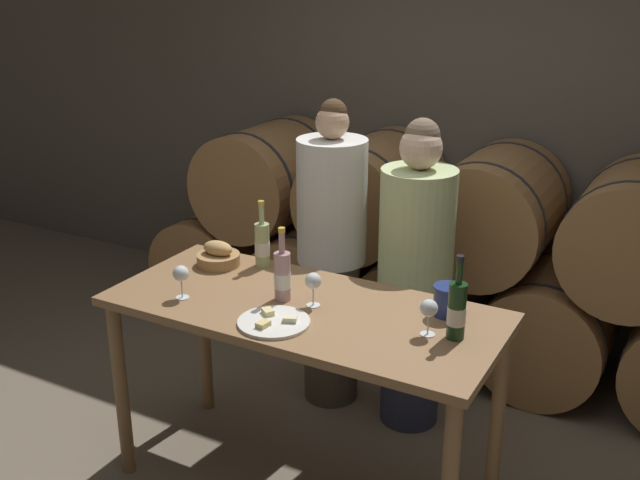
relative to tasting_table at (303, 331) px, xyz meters
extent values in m
cube|color=#60594F|center=(0.00, 2.06, 0.79)|extent=(10.00, 0.12, 3.20)
cylinder|color=#9E7042|center=(-1.54, 1.53, -0.46)|extent=(0.70, 0.83, 0.70)
cylinder|color=#2D2D33|center=(-1.54, 1.26, -0.46)|extent=(0.71, 0.02, 0.71)
cylinder|color=#2D2D33|center=(-1.54, 1.79, -0.46)|extent=(0.71, 0.02, 0.71)
cylinder|color=#9E7042|center=(-0.77, 1.53, -0.46)|extent=(0.70, 0.83, 0.70)
cylinder|color=#2D2D33|center=(-0.77, 1.26, -0.46)|extent=(0.71, 0.02, 0.71)
cylinder|color=#2D2D33|center=(-0.77, 1.79, -0.46)|extent=(0.71, 0.02, 0.71)
cylinder|color=#9E7042|center=(0.00, 1.53, -0.46)|extent=(0.70, 0.83, 0.70)
cylinder|color=#2D2D33|center=(0.00, 1.26, -0.46)|extent=(0.71, 0.02, 0.71)
cylinder|color=#2D2D33|center=(0.00, 1.79, -0.46)|extent=(0.71, 0.02, 0.71)
cylinder|color=#9E7042|center=(0.77, 1.53, -0.46)|extent=(0.70, 0.83, 0.70)
cylinder|color=#2D2D33|center=(0.77, 1.26, -0.46)|extent=(0.71, 0.02, 0.71)
cylinder|color=#2D2D33|center=(0.77, 1.79, -0.46)|extent=(0.71, 0.02, 0.71)
cylinder|color=#9E7042|center=(-1.15, 1.53, 0.17)|extent=(0.70, 0.83, 0.70)
cylinder|color=#2D2D33|center=(-1.15, 1.26, 0.17)|extent=(0.71, 0.02, 0.71)
cylinder|color=#2D2D33|center=(-1.15, 1.79, 0.17)|extent=(0.71, 0.02, 0.71)
cylinder|color=#9E7042|center=(-0.38, 1.53, 0.17)|extent=(0.70, 0.83, 0.70)
cylinder|color=#2D2D33|center=(-0.38, 1.26, 0.17)|extent=(0.71, 0.02, 0.71)
cylinder|color=#2D2D33|center=(-0.38, 1.79, 0.17)|extent=(0.71, 0.02, 0.71)
cylinder|color=#9E7042|center=(0.38, 1.53, 0.17)|extent=(0.70, 0.83, 0.70)
cylinder|color=#2D2D33|center=(0.38, 1.26, 0.17)|extent=(0.71, 0.02, 0.71)
cylinder|color=#2D2D33|center=(0.38, 1.79, 0.17)|extent=(0.71, 0.02, 0.71)
cylinder|color=#9E7042|center=(1.15, 1.53, 0.17)|extent=(0.70, 0.83, 0.70)
cylinder|color=#2D2D33|center=(1.15, 1.26, 0.17)|extent=(0.71, 0.02, 0.71)
cylinder|color=olive|center=(-0.80, -0.32, -0.36)|extent=(0.06, 0.06, 0.89)
cylinder|color=olive|center=(-0.80, 0.32, -0.36)|extent=(0.06, 0.06, 0.89)
cylinder|color=olive|center=(0.80, 0.32, -0.36)|extent=(0.06, 0.06, 0.89)
cube|color=olive|center=(0.00, 0.00, 0.10)|extent=(1.72, 0.76, 0.04)
cylinder|color=#4C4238|center=(-0.26, 0.76, -0.40)|extent=(0.30, 0.30, 0.83)
cylinder|color=silver|center=(-0.26, 0.76, 0.35)|extent=(0.37, 0.37, 0.66)
sphere|color=tan|center=(-0.26, 0.76, 0.76)|extent=(0.17, 0.17, 0.17)
sphere|color=#47331E|center=(-0.26, 0.77, 0.81)|extent=(0.14, 0.14, 0.14)
cylinder|color=#2D334C|center=(0.22, 0.76, -0.42)|extent=(0.31, 0.31, 0.78)
cylinder|color=beige|center=(0.22, 0.76, 0.27)|extent=(0.38, 0.38, 0.61)
sphere|color=beige|center=(0.22, 0.76, 0.68)|extent=(0.21, 0.21, 0.21)
sphere|color=#75604C|center=(0.22, 0.77, 0.74)|extent=(0.17, 0.17, 0.17)
cylinder|color=#193819|center=(0.67, 0.03, 0.24)|extent=(0.07, 0.07, 0.23)
cylinder|color=#193819|center=(0.67, 0.03, 0.40)|extent=(0.03, 0.03, 0.09)
cylinder|color=black|center=(0.67, 0.03, 0.46)|extent=(0.03, 0.03, 0.02)
cylinder|color=white|center=(0.67, 0.03, 0.22)|extent=(0.07, 0.07, 0.07)
cylinder|color=#ADBC7F|center=(-0.40, 0.30, 0.23)|extent=(0.07, 0.07, 0.21)
cylinder|color=#ADBC7F|center=(-0.40, 0.30, 0.38)|extent=(0.03, 0.03, 0.09)
cylinder|color=gold|center=(-0.40, 0.30, 0.44)|extent=(0.03, 0.03, 0.02)
cylinder|color=white|center=(-0.40, 0.30, 0.21)|extent=(0.07, 0.07, 0.07)
cylinder|color=#BC8E93|center=(-0.11, 0.01, 0.23)|extent=(0.07, 0.07, 0.22)
cylinder|color=#BC8E93|center=(-0.11, 0.01, 0.39)|extent=(0.03, 0.03, 0.09)
cylinder|color=gold|center=(-0.11, 0.01, 0.44)|extent=(0.03, 0.03, 0.02)
cylinder|color=white|center=(-0.11, 0.01, 0.21)|extent=(0.07, 0.07, 0.07)
cylinder|color=navy|center=(0.57, 0.21, 0.19)|extent=(0.12, 0.12, 0.13)
cylinder|color=navy|center=(0.57, 0.21, 0.25)|extent=(0.12, 0.12, 0.01)
cylinder|color=#A87F4C|center=(-0.59, 0.20, 0.15)|extent=(0.21, 0.21, 0.06)
ellipsoid|color=tan|center=(-0.59, 0.20, 0.21)|extent=(0.16, 0.09, 0.07)
cylinder|color=white|center=(-0.02, -0.21, 0.13)|extent=(0.30, 0.30, 0.01)
cube|color=beige|center=(0.05, -0.18, 0.15)|extent=(0.07, 0.06, 0.02)
cube|color=beige|center=(-0.07, -0.17, 0.15)|extent=(0.07, 0.07, 0.02)
cube|color=#E0CC7F|center=(-0.02, -0.28, 0.15)|extent=(0.05, 0.06, 0.02)
cylinder|color=white|center=(-0.50, -0.19, 0.12)|extent=(0.06, 0.06, 0.00)
cylinder|color=white|center=(-0.50, -0.19, 0.17)|extent=(0.01, 0.01, 0.08)
sphere|color=white|center=(-0.50, -0.19, 0.24)|extent=(0.07, 0.07, 0.07)
cylinder|color=white|center=(0.04, 0.02, 0.12)|extent=(0.06, 0.06, 0.00)
cylinder|color=white|center=(0.04, 0.02, 0.17)|extent=(0.01, 0.01, 0.08)
sphere|color=white|center=(0.04, 0.02, 0.24)|extent=(0.07, 0.07, 0.07)
cylinder|color=white|center=(0.57, 0.00, 0.12)|extent=(0.06, 0.06, 0.00)
cylinder|color=white|center=(0.57, 0.00, 0.17)|extent=(0.01, 0.01, 0.08)
sphere|color=white|center=(0.57, 0.00, 0.24)|extent=(0.07, 0.07, 0.07)
camera|label=1|loc=(1.47, -2.53, 1.50)|focal=42.00mm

